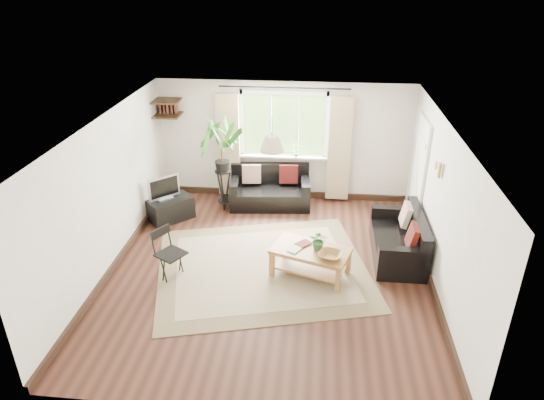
# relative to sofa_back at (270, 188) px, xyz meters

# --- Properties ---
(floor) EXTENTS (5.50, 5.50, 0.00)m
(floor) POSITION_rel_sofa_back_xyz_m (0.23, -2.30, -0.37)
(floor) COLOR black
(floor) RESTS_ON ground
(ceiling) EXTENTS (5.50, 5.50, 0.00)m
(ceiling) POSITION_rel_sofa_back_xyz_m (0.23, -2.30, 2.03)
(ceiling) COLOR white
(ceiling) RESTS_ON floor
(wall_back) EXTENTS (5.00, 0.02, 2.40)m
(wall_back) POSITION_rel_sofa_back_xyz_m (0.23, 0.45, 0.83)
(wall_back) COLOR silver
(wall_back) RESTS_ON floor
(wall_front) EXTENTS (5.00, 0.02, 2.40)m
(wall_front) POSITION_rel_sofa_back_xyz_m (0.23, -5.05, 0.83)
(wall_front) COLOR silver
(wall_front) RESTS_ON floor
(wall_left) EXTENTS (0.02, 5.50, 2.40)m
(wall_left) POSITION_rel_sofa_back_xyz_m (-2.27, -2.30, 0.83)
(wall_left) COLOR silver
(wall_left) RESTS_ON floor
(wall_right) EXTENTS (0.02, 5.50, 2.40)m
(wall_right) POSITION_rel_sofa_back_xyz_m (2.73, -2.30, 0.83)
(wall_right) COLOR silver
(wall_right) RESTS_ON floor
(rug) EXTENTS (3.88, 3.55, 0.02)m
(rug) POSITION_rel_sofa_back_xyz_m (0.12, -2.25, -0.36)
(rug) COLOR beige
(rug) RESTS_ON floor
(window) EXTENTS (2.50, 0.16, 2.16)m
(window) POSITION_rel_sofa_back_xyz_m (0.23, 0.41, 1.18)
(window) COLOR white
(window) RESTS_ON wall_back
(door) EXTENTS (0.06, 0.96, 2.06)m
(door) POSITION_rel_sofa_back_xyz_m (2.70, -0.60, 0.63)
(door) COLOR silver
(door) RESTS_ON wall_right
(corner_shelf) EXTENTS (0.50, 0.50, 0.34)m
(corner_shelf) POSITION_rel_sofa_back_xyz_m (-2.02, 0.20, 1.52)
(corner_shelf) COLOR black
(corner_shelf) RESTS_ON wall_back
(pendant_lamp) EXTENTS (0.36, 0.36, 0.54)m
(pendant_lamp) POSITION_rel_sofa_back_xyz_m (0.23, -1.90, 1.68)
(pendant_lamp) COLOR beige
(pendant_lamp) RESTS_ON ceiling
(wall_sconce) EXTENTS (0.12, 0.12, 0.28)m
(wall_sconce) POSITION_rel_sofa_back_xyz_m (2.66, -2.00, 1.37)
(wall_sconce) COLOR beige
(wall_sconce) RESTS_ON wall_right
(sofa_back) EXTENTS (1.64, 0.92, 0.74)m
(sofa_back) POSITION_rel_sofa_back_xyz_m (0.00, 0.00, 0.00)
(sofa_back) COLOR black
(sofa_back) RESTS_ON floor
(sofa_right) EXTENTS (1.54, 0.77, 0.72)m
(sofa_right) POSITION_rel_sofa_back_xyz_m (2.29, -1.67, -0.01)
(sofa_right) COLOR black
(sofa_right) RESTS_ON floor
(coffee_table) EXTENTS (1.31, 0.98, 0.48)m
(coffee_table) POSITION_rel_sofa_back_xyz_m (0.88, -2.37, -0.13)
(coffee_table) COLOR brown
(coffee_table) RESTS_ON floor
(table_plant) EXTENTS (0.31, 0.28, 0.31)m
(table_plant) POSITION_rel_sofa_back_xyz_m (1.00, -2.36, 0.26)
(table_plant) COLOR #2B5B24
(table_plant) RESTS_ON coffee_table
(bowl) EXTENTS (0.41, 0.41, 0.08)m
(bowl) POSITION_rel_sofa_back_xyz_m (1.17, -2.58, 0.15)
(bowl) COLOR olive
(bowl) RESTS_ON coffee_table
(book_a) EXTENTS (0.24, 0.26, 0.02)m
(book_a) POSITION_rel_sofa_back_xyz_m (0.57, -2.38, 0.12)
(book_a) COLOR silver
(book_a) RESTS_ON coffee_table
(book_b) EXTENTS (0.28, 0.29, 0.02)m
(book_b) POSITION_rel_sofa_back_xyz_m (0.70, -2.18, 0.12)
(book_b) COLOR brown
(book_b) RESTS_ON coffee_table
(tv_stand) EXTENTS (0.89, 0.88, 0.43)m
(tv_stand) POSITION_rel_sofa_back_xyz_m (-1.81, -0.79, -0.15)
(tv_stand) COLOR black
(tv_stand) RESTS_ON floor
(tv) EXTENTS (0.58, 0.58, 0.47)m
(tv) POSITION_rel_sofa_back_xyz_m (-1.90, -0.79, 0.30)
(tv) COLOR #A5A5AA
(tv) RESTS_ON tv_stand
(palm_stand) EXTENTS (0.90, 0.90, 1.82)m
(palm_stand) POSITION_rel_sofa_back_xyz_m (-0.88, -0.31, 0.54)
(palm_stand) COLOR black
(palm_stand) RESTS_ON floor
(folding_chair) EXTENTS (0.58, 0.58, 0.81)m
(folding_chair) POSITION_rel_sofa_back_xyz_m (-1.24, -2.64, 0.04)
(folding_chair) COLOR black
(folding_chair) RESTS_ON floor
(sill_plant) EXTENTS (0.14, 0.10, 0.27)m
(sill_plant) POSITION_rel_sofa_back_xyz_m (0.48, 0.33, 0.70)
(sill_plant) COLOR #2D6023
(sill_plant) RESTS_ON window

